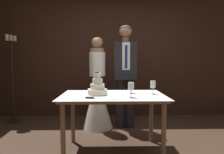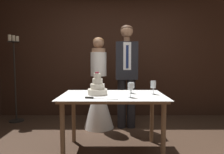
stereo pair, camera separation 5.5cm
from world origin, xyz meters
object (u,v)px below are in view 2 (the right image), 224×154
wine_glass_middle (131,86)px  bride (98,95)px  wine_glass_far (153,85)px  cake_knife (94,98)px  tiered_cake (97,88)px  cake_table (112,101)px  wine_glass_near (130,87)px  groom (126,71)px  candle_stand (14,79)px

wine_glass_middle → bride: bearing=120.4°
wine_glass_far → cake_knife: bearing=-157.1°
wine_glass_middle → tiered_cake: bearing=-166.5°
cake_table → cake_knife: 0.35m
tiered_cake → wine_glass_middle: size_ratio=1.99×
cake_table → wine_glass_near: wine_glass_near is taller
wine_glass_far → groom: size_ratio=0.10×
wine_glass_middle → wine_glass_far: (0.28, -0.07, 0.02)m
tiered_cake → cake_knife: bearing=-91.9°
cake_table → wine_glass_far: 0.58m
tiered_cake → wine_glass_middle: (0.45, 0.11, 0.01)m
cake_knife → bride: (-0.04, 1.25, -0.18)m
tiered_cake → wine_glass_near: size_ratio=1.70×
tiered_cake → wine_glass_far: (0.73, 0.04, 0.04)m
cake_table → candle_stand: 2.36m
cake_knife → wine_glass_middle: (0.46, 0.39, 0.10)m
cake_knife → wine_glass_far: wine_glass_far is taller
cake_knife → candle_stand: 2.36m
wine_glass_near → wine_glass_middle: 0.32m
tiered_cake → wine_glass_near: tiered_cake is taller
cake_knife → wine_glass_far: bearing=33.6°
cake_table → cake_knife: (-0.21, -0.27, 0.10)m
wine_glass_near → wine_glass_middle: size_ratio=1.17×
bride → cake_table: bearing=-75.7°
tiered_cake → groom: size_ratio=0.16×
candle_stand → cake_table: bearing=-34.9°
groom → bride: bearing=180.0°
wine_glass_near → candle_stand: size_ratio=0.10×
cake_knife → wine_glass_far: (0.74, 0.31, 0.12)m
bride → groom: bearing=-0.0°
tiered_cake → wine_glass_middle: bearing=13.5°
tiered_cake → cake_knife: (-0.01, -0.28, -0.08)m
tiered_cake → candle_stand: 2.18m
cake_table → groom: (0.25, 0.98, 0.35)m
candle_stand → bride: bearing=-12.4°
tiered_cake → groom: bearing=65.1°
cake_table → cake_knife: size_ratio=3.44×
wine_glass_middle → bride: bride is taller
wine_glass_middle → wine_glass_far: wine_glass_far is taller
groom → wine_glass_far: bearing=-73.0°
wine_glass_middle → bride: (-0.50, 0.86, -0.28)m
cake_table → tiered_cake: size_ratio=4.47×
cake_knife → wine_glass_far: size_ratio=2.17×
wine_glass_near → wine_glass_far: 0.40m
cake_knife → wine_glass_middle: 0.61m
wine_glass_near → groom: 1.18m
wine_glass_far → cake_table: bearing=-175.1°
wine_glass_far → tiered_cake: bearing=-177.3°
groom → candle_stand: (-2.18, 0.37, -0.17)m
wine_glass_middle → candle_stand: bearing=150.7°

